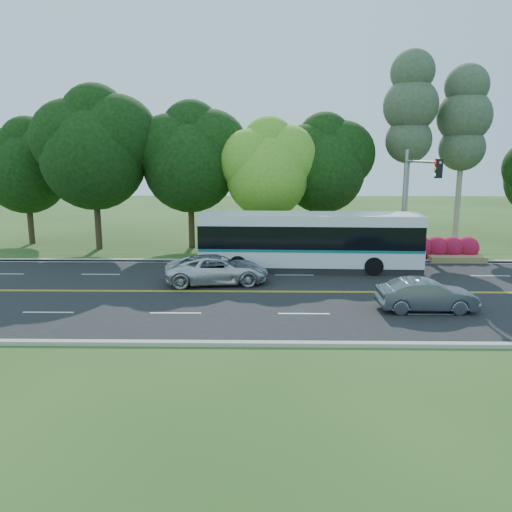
{
  "coord_description": "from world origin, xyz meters",
  "views": [
    {
      "loc": [
        -2.21,
        -23.89,
        6.64
      ],
      "look_at": [
        -2.64,
        2.0,
        1.41
      ],
      "focal_mm": 35.0,
      "sensor_mm": 36.0,
      "label": 1
    }
  ],
  "objects_px": {
    "transit_bus": "(309,242)",
    "sedan": "(427,295)",
    "suv": "(217,269)",
    "traffic_signal": "(414,190)"
  },
  "relations": [
    {
      "from": "sedan",
      "to": "suv",
      "type": "height_order",
      "value": "suv"
    },
    {
      "from": "transit_bus",
      "to": "sedan",
      "type": "relative_size",
      "value": 3.05
    },
    {
      "from": "transit_bus",
      "to": "sedan",
      "type": "height_order",
      "value": "transit_bus"
    },
    {
      "from": "sedan",
      "to": "suv",
      "type": "xyz_separation_m",
      "value": [
        -9.51,
        4.6,
        0.05
      ]
    },
    {
      "from": "sedan",
      "to": "suv",
      "type": "distance_m",
      "value": 10.56
    },
    {
      "from": "traffic_signal",
      "to": "suv",
      "type": "xyz_separation_m",
      "value": [
        -11.17,
        -3.79,
        -3.91
      ]
    },
    {
      "from": "sedan",
      "to": "transit_bus",
      "type": "bearing_deg",
      "value": 28.65
    },
    {
      "from": "traffic_signal",
      "to": "sedan",
      "type": "relative_size",
      "value": 1.66
    },
    {
      "from": "transit_bus",
      "to": "suv",
      "type": "relative_size",
      "value": 2.39
    },
    {
      "from": "transit_bus",
      "to": "suv",
      "type": "xyz_separation_m",
      "value": [
        -5.08,
        -3.26,
        -0.9
      ]
    }
  ]
}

